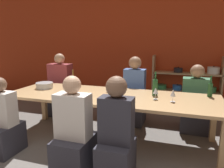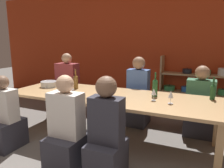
{
  "view_description": "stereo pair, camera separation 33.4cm",
  "coord_description": "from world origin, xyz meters",
  "px_view_note": "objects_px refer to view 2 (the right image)",
  "views": [
    {
      "loc": [
        1.08,
        -1.36,
        1.54
      ],
      "look_at": [
        0.05,
        1.75,
        0.87
      ],
      "focal_mm": 35.0,
      "sensor_mm": 36.0,
      "label": 1
    },
    {
      "loc": [
        1.39,
        -1.24,
        1.54
      ],
      "look_at": [
        0.05,
        1.75,
        0.87
      ],
      "focal_mm": 35.0,
      "sensor_mm": 36.0,
      "label": 2
    }
  ],
  "objects_px": {
    "wine_bottle_amber": "(155,87)",
    "wine_glass_white_b": "(154,92)",
    "wine_glass_empty_c": "(110,87)",
    "person_near_b": "(106,141)",
    "wine_glass_white_a": "(109,86)",
    "wine_glass_empty_b": "(71,87)",
    "person_far_b": "(68,91)",
    "shelf_unit": "(196,90)",
    "person_near_a": "(67,135)",
    "person_far_a": "(138,99)",
    "person_far_c": "(199,109)",
    "person_near_c": "(6,122)",
    "dining_table": "(109,99)",
    "wine_glass_empty_a": "(67,92)",
    "wine_glass_red_a": "(171,95)",
    "wine_bottle_green": "(76,81)",
    "mixing_bowl": "(49,84)",
    "wine_bottle_dark": "(213,91)"
  },
  "relations": [
    {
      "from": "wine_glass_white_a",
      "to": "wine_glass_white_b",
      "type": "height_order",
      "value": "wine_glass_white_b"
    },
    {
      "from": "wine_glass_empty_b",
      "to": "shelf_unit",
      "type": "bearing_deg",
      "value": 53.8
    },
    {
      "from": "wine_bottle_green",
      "to": "person_near_c",
      "type": "height_order",
      "value": "person_near_c"
    },
    {
      "from": "shelf_unit",
      "to": "wine_glass_empty_c",
      "type": "height_order",
      "value": "shelf_unit"
    },
    {
      "from": "wine_glass_white_a",
      "to": "person_far_c",
      "type": "height_order",
      "value": "person_far_c"
    },
    {
      "from": "person_near_b",
      "to": "person_far_b",
      "type": "height_order",
      "value": "person_far_b"
    },
    {
      "from": "shelf_unit",
      "to": "wine_glass_white_b",
      "type": "relative_size",
      "value": 8.74
    },
    {
      "from": "person_far_a",
      "to": "person_far_b",
      "type": "distance_m",
      "value": 1.58
    },
    {
      "from": "dining_table",
      "to": "person_far_a",
      "type": "relative_size",
      "value": 2.55
    },
    {
      "from": "person_near_a",
      "to": "wine_glass_white_a",
      "type": "bearing_deg",
      "value": 87.05
    },
    {
      "from": "wine_bottle_amber",
      "to": "wine_glass_empty_b",
      "type": "bearing_deg",
      "value": -158.17
    },
    {
      "from": "wine_glass_empty_b",
      "to": "person_far_a",
      "type": "relative_size",
      "value": 0.14
    },
    {
      "from": "shelf_unit",
      "to": "person_near_a",
      "type": "distance_m",
      "value": 3.13
    },
    {
      "from": "wine_glass_empty_b",
      "to": "person_far_b",
      "type": "distance_m",
      "value": 1.48
    },
    {
      "from": "wine_bottle_green",
      "to": "wine_glass_white_a",
      "type": "bearing_deg",
      "value": 1.72
    },
    {
      "from": "wine_glass_empty_b",
      "to": "person_near_c",
      "type": "distance_m",
      "value": 1.05
    },
    {
      "from": "shelf_unit",
      "to": "wine_glass_empty_b",
      "type": "relative_size",
      "value": 8.46
    },
    {
      "from": "wine_glass_empty_b",
      "to": "person_near_c",
      "type": "xyz_separation_m",
      "value": [
        -0.75,
        -0.57,
        -0.46
      ]
    },
    {
      "from": "person_far_a",
      "to": "wine_glass_white_b",
      "type": "bearing_deg",
      "value": 119.78
    },
    {
      "from": "person_far_a",
      "to": "person_far_b",
      "type": "xyz_separation_m",
      "value": [
        -1.58,
        0.05,
        -0.01
      ]
    },
    {
      "from": "wine_glass_white_b",
      "to": "person_near_a",
      "type": "distance_m",
      "value": 1.27
    },
    {
      "from": "person_near_c",
      "to": "dining_table",
      "type": "bearing_deg",
      "value": 33.24
    },
    {
      "from": "wine_bottle_green",
      "to": "mixing_bowl",
      "type": "bearing_deg",
      "value": -172.6
    },
    {
      "from": "wine_bottle_dark",
      "to": "wine_glass_empty_b",
      "type": "height_order",
      "value": "wine_bottle_dark"
    },
    {
      "from": "wine_glass_empty_a",
      "to": "shelf_unit",
      "type": "bearing_deg",
      "value": 57.63
    },
    {
      "from": "wine_glass_white_a",
      "to": "person_near_c",
      "type": "xyz_separation_m",
      "value": [
        -1.17,
        -1.0,
        -0.44
      ]
    },
    {
      "from": "shelf_unit",
      "to": "wine_glass_red_a",
      "type": "distance_m",
      "value": 2.1
    },
    {
      "from": "wine_glass_white_a",
      "to": "wine_glass_red_a",
      "type": "bearing_deg",
      "value": -14.57
    },
    {
      "from": "shelf_unit",
      "to": "mixing_bowl",
      "type": "height_order",
      "value": "shelf_unit"
    },
    {
      "from": "wine_glass_empty_a",
      "to": "wine_glass_empty_b",
      "type": "bearing_deg",
      "value": 110.13
    },
    {
      "from": "wine_glass_empty_b",
      "to": "wine_glass_empty_c",
      "type": "height_order",
      "value": "wine_glass_empty_b"
    },
    {
      "from": "shelf_unit",
      "to": "wine_glass_white_b",
      "type": "bearing_deg",
      "value": -102.4
    },
    {
      "from": "person_near_a",
      "to": "wine_bottle_amber",
      "type": "bearing_deg",
      "value": 54.36
    },
    {
      "from": "wine_glass_white_a",
      "to": "person_far_a",
      "type": "bearing_deg",
      "value": 65.92
    },
    {
      "from": "wine_glass_empty_c",
      "to": "person_near_b",
      "type": "bearing_deg",
      "value": -67.38
    },
    {
      "from": "wine_glass_white_a",
      "to": "person_near_b",
      "type": "bearing_deg",
      "value": -66.34
    },
    {
      "from": "wine_glass_white_a",
      "to": "person_far_a",
      "type": "height_order",
      "value": "person_far_a"
    },
    {
      "from": "wine_glass_empty_b",
      "to": "person_far_c",
      "type": "xyz_separation_m",
      "value": [
        1.76,
        1.1,
        -0.44
      ]
    },
    {
      "from": "wine_glass_red_a",
      "to": "person_far_b",
      "type": "height_order",
      "value": "person_far_b"
    },
    {
      "from": "mixing_bowl",
      "to": "dining_table",
      "type": "bearing_deg",
      "value": -4.37
    },
    {
      "from": "shelf_unit",
      "to": "mixing_bowl",
      "type": "xyz_separation_m",
      "value": [
        -2.34,
        -1.88,
        0.29
      ]
    },
    {
      "from": "wine_glass_empty_a",
      "to": "wine_glass_empty_c",
      "type": "relative_size",
      "value": 0.96
    },
    {
      "from": "wine_bottle_amber",
      "to": "wine_glass_white_b",
      "type": "height_order",
      "value": "wine_bottle_amber"
    },
    {
      "from": "wine_glass_empty_c",
      "to": "wine_glass_white_a",
      "type": "relative_size",
      "value": 1.1
    },
    {
      "from": "wine_glass_empty_b",
      "to": "person_far_a",
      "type": "bearing_deg",
      "value": 56.68
    },
    {
      "from": "wine_glass_empty_c",
      "to": "wine_glass_white_a",
      "type": "xyz_separation_m",
      "value": [
        -0.07,
        0.11,
        -0.01
      ]
    },
    {
      "from": "person_far_c",
      "to": "person_near_b",
      "type": "bearing_deg",
      "value": 63.15
    },
    {
      "from": "wine_glass_red_a",
      "to": "person_near_a",
      "type": "relative_size",
      "value": 0.15
    },
    {
      "from": "wine_glass_empty_c",
      "to": "person_far_c",
      "type": "relative_size",
      "value": 0.14
    },
    {
      "from": "dining_table",
      "to": "person_far_a",
      "type": "height_order",
      "value": "person_far_a"
    }
  ]
}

